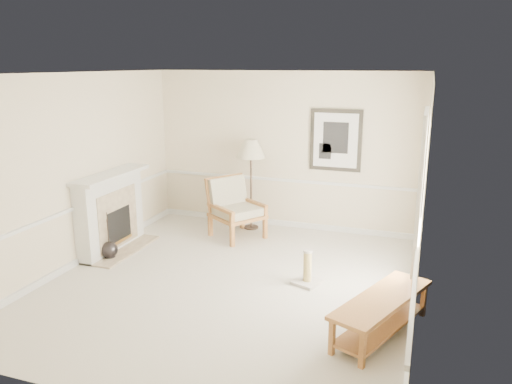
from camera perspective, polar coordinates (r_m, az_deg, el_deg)
ground at (r=7.20m, az=-3.00°, el=-10.34°), size 5.50×5.50×0.00m
room at (r=6.66m, az=-1.86°, el=4.49°), size 5.04×5.54×2.92m
fireplace at (r=8.55m, az=-16.23°, el=-2.27°), size 0.64×1.64×1.31m
floor_vase at (r=8.31m, az=-16.41°, el=-6.40°), size 0.27×0.27×0.78m
armchair at (r=8.92m, az=-2.60°, el=-1.48°), size 1.15×1.14×1.06m
floor_lamp at (r=9.10m, az=-0.58°, el=4.70°), size 0.66×0.66×1.69m
bench at (r=6.00m, az=14.15°, el=-12.89°), size 1.06×1.66×0.46m
scratching_post at (r=7.15m, az=5.87°, el=-9.20°), size 0.46×0.46×0.51m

